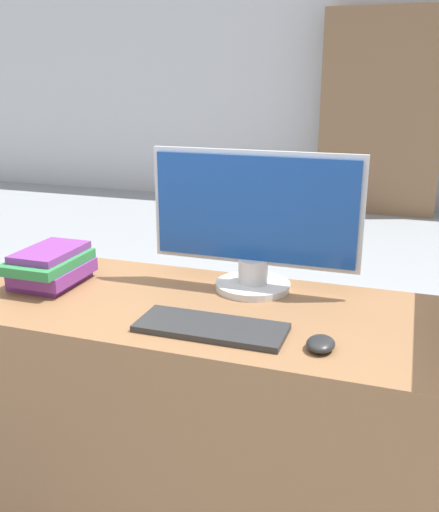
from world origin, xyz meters
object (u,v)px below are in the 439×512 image
(monitor, at_px, (254,222))
(keyboard, at_px, (211,328))
(mouse, at_px, (321,344))
(book_stack, at_px, (51,267))

(monitor, xyz_separation_m, keyboard, (-0.02, -0.32, -0.20))
(mouse, bearing_deg, book_stack, 168.42)
(monitor, xyz_separation_m, book_stack, (-0.59, -0.16, -0.15))
(mouse, bearing_deg, monitor, 127.43)
(monitor, bearing_deg, mouse, -52.57)
(keyboard, bearing_deg, monitor, 86.59)
(keyboard, relative_size, mouse, 4.37)
(keyboard, height_order, book_stack, book_stack)
(monitor, bearing_deg, book_stack, -164.76)
(monitor, height_order, mouse, monitor)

